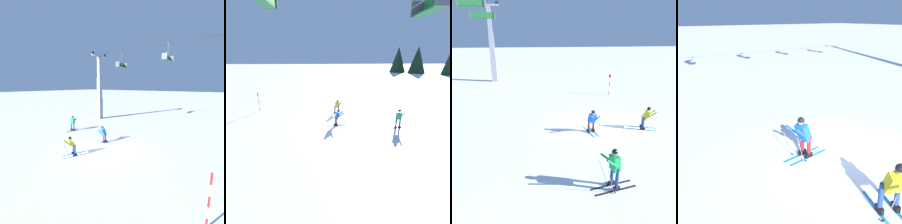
# 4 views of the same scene
# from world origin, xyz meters

# --- Properties ---
(ground_plane) EXTENTS (260.00, 260.00, 0.00)m
(ground_plane) POSITION_xyz_m (0.00, 0.00, 0.00)
(ground_plane) COLOR white
(skier_carving_main) EXTENTS (1.72, 0.74, 1.59)m
(skier_carving_main) POSITION_xyz_m (-1.18, 1.02, 0.84)
(skier_carving_main) COLOR #198CCC
(skier_carving_main) RESTS_ON ground_plane
(lift_tower_near) EXTENTS (0.69, 3.02, 9.80)m
(lift_tower_near) POSITION_xyz_m (-8.32, 8.69, 4.15)
(lift_tower_near) COLOR gray
(lift_tower_near) RESTS_ON ground_plane
(haul_cable) EXTENTS (31.71, 0.05, 0.05)m
(haul_cable) POSITION_xyz_m (4.53, 8.69, 9.64)
(haul_cable) COLOR black
(chairlift_seat_nearest) EXTENTS (0.61, 1.90, 2.25)m
(chairlift_seat_nearest) POSITION_xyz_m (-4.44, 8.69, 7.80)
(chairlift_seat_nearest) COLOR black
(chairlift_seat_second) EXTENTS (0.61, 2.31, 1.91)m
(chairlift_seat_second) POSITION_xyz_m (1.65, 8.69, 8.09)
(chairlift_seat_second) COLOR black
(trail_marker_pole) EXTENTS (0.07, 0.28, 2.18)m
(trail_marker_pole) POSITION_xyz_m (7.43, -3.50, 1.17)
(trail_marker_pole) COLOR red
(trail_marker_pole) RESTS_ON ground_plane
(skier_distant_uphill) EXTENTS (1.22, 1.79, 1.59)m
(skier_distant_uphill) POSITION_xyz_m (-1.24, -2.48, 0.84)
(skier_distant_uphill) COLOR #198CCC
(skier_distant_uphill) RESTS_ON ground_plane
(skier_distant_downhill) EXTENTS (0.76, 1.82, 1.73)m
(skier_distant_downhill) POSITION_xyz_m (-6.39, 1.81, 0.99)
(skier_distant_downhill) COLOR black
(skier_distant_downhill) RESTS_ON ground_plane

